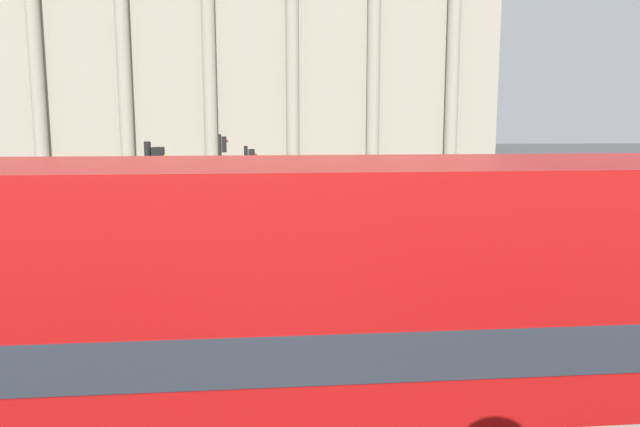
% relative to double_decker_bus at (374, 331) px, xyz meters
% --- Properties ---
extents(double_decker_bus, '(10.69, 2.62, 4.02)m').
position_rel_double_decker_bus_xyz_m(double_decker_bus, '(0.00, 0.00, 0.00)').
color(double_decker_bus, black).
rests_on(double_decker_bus, ground_plane).
extents(plaza_building_left, '(35.61, 12.21, 24.13)m').
position_rel_double_decker_bus_xyz_m(plaza_building_left, '(-1.66, 43.07, 9.83)').
color(plaza_building_left, '#A39984').
rests_on(plaza_building_left, ground_plane).
extents(traffic_light_near, '(0.42, 0.24, 4.04)m').
position_rel_double_decker_bus_xyz_m(traffic_light_near, '(-3.07, 5.09, 0.39)').
color(traffic_light_near, black).
rests_on(traffic_light_near, ground_plane).
extents(traffic_light_mid, '(0.42, 0.24, 3.57)m').
position_rel_double_decker_bus_xyz_m(traffic_light_mid, '(-1.52, 13.63, 0.10)').
color(traffic_light_mid, black).
rests_on(traffic_light_mid, ground_plane).
extents(traffic_light_far, '(0.42, 0.24, 3.72)m').
position_rel_double_decker_bus_xyz_m(traffic_light_far, '(-2.84, 21.99, 0.19)').
color(traffic_light_far, black).
rests_on(traffic_light_far, ground_plane).
extents(car_white, '(4.20, 1.93, 1.35)m').
position_rel_double_decker_bus_xyz_m(car_white, '(-5.39, 23.20, -1.54)').
color(car_white, black).
rests_on(car_white, ground_plane).
extents(car_maroon, '(4.20, 1.93, 1.35)m').
position_rel_double_decker_bus_xyz_m(car_maroon, '(2.86, 14.09, -1.54)').
color(car_maroon, black).
rests_on(car_maroon, ground_plane).
extents(pedestrian_red, '(0.32, 0.32, 1.73)m').
position_rel_double_decker_bus_xyz_m(pedestrian_red, '(8.75, 28.83, -1.24)').
color(pedestrian_red, '#282B33').
rests_on(pedestrian_red, ground_plane).
extents(pedestrian_blue, '(0.32, 0.32, 1.60)m').
position_rel_double_decker_bus_xyz_m(pedestrian_blue, '(-0.82, 11.30, -1.32)').
color(pedestrian_blue, '#282B33').
rests_on(pedestrian_blue, ground_plane).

